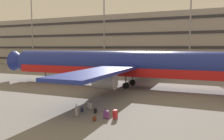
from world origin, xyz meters
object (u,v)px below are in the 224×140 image
at_px(airliner, 123,65).
at_px(backpack_small, 94,119).
at_px(suitcase_orange, 115,114).
at_px(backpack_red, 82,110).
at_px(backpack_upright, 96,111).
at_px(suitcase_large, 90,106).
at_px(suitcase_silver, 106,114).
at_px(suitcase_laid_flat, 77,111).

xyz_separation_m(airliner, backpack_small, (3.69, -16.20, -3.04)).
relative_size(suitcase_orange, backpack_red, 1.74).
distance_m(airliner, backpack_upright, 14.68).
distance_m(suitcase_orange, backpack_red, 3.56).
relative_size(airliner, suitcase_large, 47.87).
relative_size(airliner, suitcase_silver, 51.89).
xyz_separation_m(suitcase_silver, backpack_red, (-2.77, 0.85, -0.14)).
bearing_deg(backpack_upright, suitcase_orange, -21.51).
bearing_deg(suitcase_orange, backpack_red, 169.57).
bearing_deg(suitcase_laid_flat, suitcase_orange, 8.28).
bearing_deg(backpack_red, suitcase_laid_flat, -82.83).
bearing_deg(suitcase_silver, suitcase_large, 143.17).
bearing_deg(suitcase_silver, suitcase_orange, 15.83).
height_order(suitcase_orange, backpack_upright, suitcase_orange).
relative_size(suitcase_silver, backpack_red, 1.58).
bearing_deg(backpack_red, suitcase_silver, -17.02).
bearing_deg(backpack_red, backpack_upright, 11.74).
distance_m(suitcase_laid_flat, suitcase_silver, 2.65).
xyz_separation_m(backpack_small, backpack_red, (-2.19, 1.84, 0.03)).
distance_m(airliner, backpack_small, 16.89).
bearing_deg(backpack_small, suitcase_laid_flat, 160.94).
xyz_separation_m(suitcase_laid_flat, suitcase_orange, (3.35, 0.49, -0.03)).
height_order(suitcase_large, backpack_red, suitcase_large).
xyz_separation_m(suitcase_laid_flat, backpack_small, (2.05, -0.71, -0.23)).
height_order(airliner, suitcase_laid_flat, airliner).
bearing_deg(backpack_small, airliner, 102.83).
xyz_separation_m(backpack_upright, backpack_red, (-1.22, -0.25, 0.01)).
height_order(suitcase_laid_flat, suitcase_large, suitcase_laid_flat).
bearing_deg(suitcase_laid_flat, backpack_red, 97.17).
distance_m(airliner, backpack_red, 14.75).
distance_m(suitcase_laid_flat, suitcase_orange, 3.39).
distance_m(suitcase_laid_flat, backpack_red, 1.16).
bearing_deg(backpack_small, backpack_upright, 114.98).
height_order(suitcase_orange, suitcase_silver, suitcase_orange).
distance_m(airliner, suitcase_orange, 16.06).
xyz_separation_m(suitcase_orange, backpack_small, (-1.30, -1.20, -0.21)).
xyz_separation_m(airliner, suitcase_orange, (4.99, -15.01, -2.83)).
bearing_deg(backpack_red, airliner, 95.94).
bearing_deg(backpack_upright, backpack_small, -65.02).
bearing_deg(suitcase_silver, backpack_red, 162.98).
distance_m(suitcase_orange, suitcase_silver, 0.75).
height_order(suitcase_laid_flat, backpack_red, suitcase_laid_flat).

